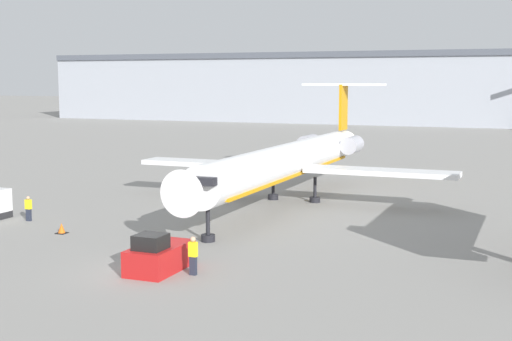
% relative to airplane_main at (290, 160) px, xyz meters
% --- Properties ---
extents(ground_plane, '(600.00, 600.00, 0.00)m').
position_rel_airplane_main_xyz_m(ground_plane, '(-0.09, -20.76, -3.19)').
color(ground_plane, gray).
extents(terminal_building, '(180.00, 16.80, 14.78)m').
position_rel_airplane_main_xyz_m(terminal_building, '(-0.09, 99.24, 4.22)').
color(terminal_building, '#9EA3AD').
rests_on(terminal_building, ground).
extents(airplane_main, '(24.32, 32.56, 8.74)m').
position_rel_airplane_main_xyz_m(airplane_main, '(0.00, 0.00, 0.00)').
color(airplane_main, white).
rests_on(airplane_main, ground).
extents(pushback_tug, '(1.96, 3.80, 1.93)m').
position_rel_airplane_main_xyz_m(pushback_tug, '(0.47, -20.16, -2.47)').
color(pushback_tug, '#B21919').
rests_on(pushback_tug, ground).
extents(worker_near_tug, '(0.40, 0.26, 1.84)m').
position_rel_airplane_main_xyz_m(worker_near_tug, '(2.31, -20.24, -2.22)').
color(worker_near_tug, '#232838').
rests_on(worker_near_tug, ground).
extents(worker_by_wing, '(0.40, 0.26, 1.88)m').
position_rel_airplane_main_xyz_m(worker_by_wing, '(-7.59, -2.84, -2.20)').
color(worker_by_wing, '#232838').
rests_on(worker_by_wing, ground).
extents(worker_on_apron, '(0.40, 0.24, 1.62)m').
position_rel_airplane_main_xyz_m(worker_on_apron, '(-13.43, -12.69, -2.35)').
color(worker_on_apron, '#232838').
rests_on(worker_on_apron, ground).
extents(traffic_cone_left, '(0.60, 0.60, 0.63)m').
position_rel_airplane_main_xyz_m(traffic_cone_left, '(-9.08, -15.04, -2.90)').
color(traffic_cone_left, black).
rests_on(traffic_cone_left, ground).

